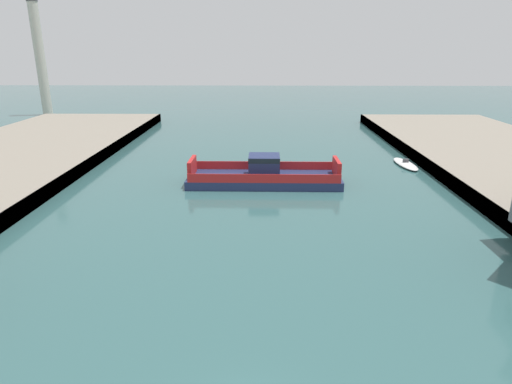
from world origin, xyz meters
TOP-DOWN VIEW (x-y plane):
  - chain_ferry at (0.88, 38.25)m, footprint 19.60×6.60m
  - moored_boat_mid_left at (22.11, 48.01)m, footprint 2.82×7.97m
  - smokestack_distant_a at (-56.56, 100.43)m, footprint 2.65×2.65m

SIDE VIEW (x-z plane):
  - moored_boat_mid_left at x=22.11m, z-range -0.24..0.79m
  - chain_ferry at x=0.88m, z-range -0.76..3.04m
  - smokestack_distant_a at x=-56.56m, z-range 1.01..30.88m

